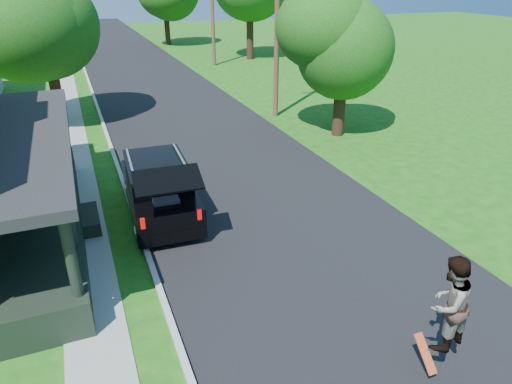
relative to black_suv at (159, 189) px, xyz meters
name	(u,v)px	position (x,y,z in m)	size (l,w,h in m)	color
ground	(349,301)	(3.20, -5.99, -0.89)	(140.00, 140.00, 0.00)	#145410
street	(168,102)	(3.20, 14.01, -0.89)	(8.00, 120.00, 0.02)	black
curb	(98,109)	(-0.85, 14.01, -0.89)	(0.15, 120.00, 0.12)	#AFAFA9
sidewalk	(69,111)	(-2.40, 14.01, -0.89)	(1.30, 120.00, 0.03)	gray
black_suv	(159,189)	(0.00, 0.00, 0.00)	(2.13, 5.06, 2.32)	black
skateboarder	(449,303)	(3.63, -8.36, 0.72)	(1.08, 0.92, 1.92)	black
skateboard	(425,354)	(3.36, -8.33, -0.43)	(0.22, 0.61, 0.55)	#B3390F
tree_left_mid	(40,10)	(-2.84, 12.04, 4.56)	(6.21, 5.99, 8.48)	black
tree_right_near	(344,35)	(9.38, 4.85, 3.68)	(5.51, 5.12, 6.97)	black
utility_pole_near	(277,23)	(7.98, 8.85, 3.84)	(1.61, 0.39, 9.18)	#4E3224
utility_pole_far	(212,6)	(9.47, 24.71, 3.73)	(1.75, 0.34, 8.93)	#4E3224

